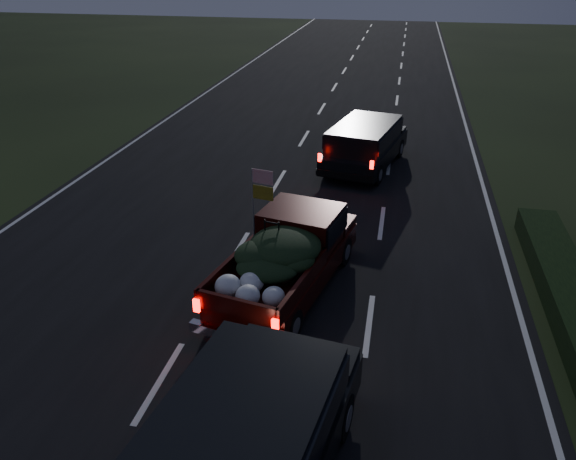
% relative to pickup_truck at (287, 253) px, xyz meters
% --- Properties ---
extents(ground, '(120.00, 120.00, 0.00)m').
position_rel_pickup_truck_xyz_m(ground, '(-1.64, -3.55, -0.95)').
color(ground, black).
rests_on(ground, ground).
extents(road_asphalt, '(14.00, 120.00, 0.02)m').
position_rel_pickup_truck_xyz_m(road_asphalt, '(-1.64, -3.55, -0.94)').
color(road_asphalt, black).
rests_on(road_asphalt, ground).
extents(pickup_truck, '(2.74, 5.08, 2.53)m').
position_rel_pickup_truck_xyz_m(pickup_truck, '(0.00, 0.00, 0.00)').
color(pickup_truck, black).
rests_on(pickup_truck, ground).
extents(lead_suv, '(2.87, 4.97, 1.34)m').
position_rel_pickup_truck_xyz_m(lead_suv, '(1.06, 8.43, 0.07)').
color(lead_suv, black).
rests_on(lead_suv, ground).
extents(rear_suv, '(2.83, 5.36, 1.47)m').
position_rel_pickup_truck_xyz_m(rear_suv, '(0.52, -5.78, 0.17)').
color(rear_suv, black).
rests_on(rear_suv, ground).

